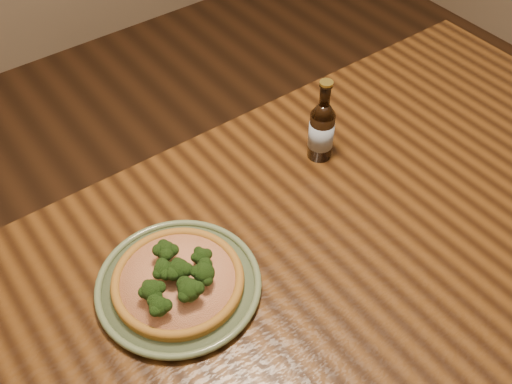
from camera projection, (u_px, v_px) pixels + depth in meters
table at (346, 264)px, 1.29m from camera, size 1.60×0.90×0.75m
plate at (179, 285)px, 1.13m from camera, size 0.31×0.31×0.02m
pizza at (178, 280)px, 1.11m from camera, size 0.25×0.25×0.07m
beer_bottle at (322, 130)px, 1.33m from camera, size 0.06×0.06×0.21m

